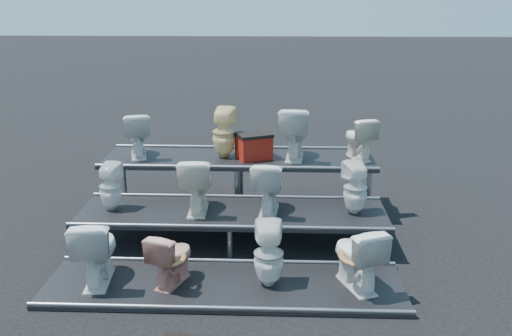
{
  "coord_description": "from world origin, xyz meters",
  "views": [
    {
      "loc": [
        0.62,
        -7.28,
        3.32
      ],
      "look_at": [
        0.32,
        0.1,
        1.05
      ],
      "focal_mm": 40.0,
      "sensor_mm": 36.0,
      "label": 1
    }
  ],
  "objects_px": {
    "toilet_0": "(96,250)",
    "toilet_11": "(359,138)",
    "toilet_2": "(269,254)",
    "toilet_5": "(197,184)",
    "toilet_8": "(137,134)",
    "red_crate": "(254,147)",
    "toilet_10": "(294,132)",
    "toilet_3": "(357,256)",
    "toilet_4": "(110,187)",
    "toilet_7": "(355,188)",
    "toilet_9": "(224,133)",
    "toilet_1": "(171,257)",
    "toilet_6": "(268,186)"
  },
  "relations": [
    {
      "from": "red_crate",
      "to": "toilet_3",
      "type": "bearing_deg",
      "value": -87.02
    },
    {
      "from": "toilet_2",
      "to": "toilet_0",
      "type": "bearing_deg",
      "value": -2.6
    },
    {
      "from": "toilet_10",
      "to": "red_crate",
      "type": "bearing_deg",
      "value": 10.29
    },
    {
      "from": "toilet_1",
      "to": "toilet_7",
      "type": "distance_m",
      "value": 2.65
    },
    {
      "from": "toilet_1",
      "to": "toilet_9",
      "type": "bearing_deg",
      "value": -77.61
    },
    {
      "from": "toilet_8",
      "to": "toilet_1",
      "type": "bearing_deg",
      "value": 95.13
    },
    {
      "from": "toilet_0",
      "to": "toilet_1",
      "type": "xyz_separation_m",
      "value": [
        0.88,
        0.0,
        -0.08
      ]
    },
    {
      "from": "toilet_9",
      "to": "toilet_11",
      "type": "bearing_deg",
      "value": -169.14
    },
    {
      "from": "toilet_10",
      "to": "red_crate",
      "type": "distance_m",
      "value": 0.67
    },
    {
      "from": "toilet_4",
      "to": "toilet_8",
      "type": "distance_m",
      "value": 1.37
    },
    {
      "from": "toilet_8",
      "to": "red_crate",
      "type": "bearing_deg",
      "value": 162.52
    },
    {
      "from": "toilet_1",
      "to": "toilet_10",
      "type": "xyz_separation_m",
      "value": [
        1.47,
        2.6,
        0.88
      ]
    },
    {
      "from": "toilet_9",
      "to": "red_crate",
      "type": "distance_m",
      "value": 0.52
    },
    {
      "from": "toilet_5",
      "to": "red_crate",
      "type": "distance_m",
      "value": 1.45
    },
    {
      "from": "toilet_2",
      "to": "toilet_5",
      "type": "height_order",
      "value": "toilet_5"
    },
    {
      "from": "toilet_8",
      "to": "red_crate",
      "type": "relative_size",
      "value": 1.44
    },
    {
      "from": "toilet_11",
      "to": "red_crate",
      "type": "distance_m",
      "value": 1.63
    },
    {
      "from": "toilet_8",
      "to": "toilet_10",
      "type": "relative_size",
      "value": 0.86
    },
    {
      "from": "toilet_2",
      "to": "toilet_5",
      "type": "bearing_deg",
      "value": -54.9
    },
    {
      "from": "toilet_5",
      "to": "toilet_11",
      "type": "bearing_deg",
      "value": -152.71
    },
    {
      "from": "toilet_6",
      "to": "toilet_7",
      "type": "relative_size",
      "value": 1.02
    },
    {
      "from": "toilet_3",
      "to": "toilet_9",
      "type": "bearing_deg",
      "value": -77.55
    },
    {
      "from": "red_crate",
      "to": "toilet_1",
      "type": "bearing_deg",
      "value": -132.48
    },
    {
      "from": "toilet_2",
      "to": "toilet_8",
      "type": "relative_size",
      "value": 1.1
    },
    {
      "from": "toilet_4",
      "to": "toilet_2",
      "type": "bearing_deg",
      "value": 159.74
    },
    {
      "from": "toilet_8",
      "to": "toilet_3",
      "type": "bearing_deg",
      "value": 124.66
    },
    {
      "from": "toilet_1",
      "to": "toilet_3",
      "type": "distance_m",
      "value": 2.14
    },
    {
      "from": "toilet_4",
      "to": "toilet_11",
      "type": "relative_size",
      "value": 1.0
    },
    {
      "from": "toilet_2",
      "to": "toilet_9",
      "type": "xyz_separation_m",
      "value": [
        -0.75,
        2.6,
        0.81
      ]
    },
    {
      "from": "toilet_4",
      "to": "toilet_7",
      "type": "xyz_separation_m",
      "value": [
        3.33,
        0.0,
        0.03
      ]
    },
    {
      "from": "toilet_9",
      "to": "toilet_10",
      "type": "distance_m",
      "value": 1.09
    },
    {
      "from": "toilet_1",
      "to": "toilet_6",
      "type": "xyz_separation_m",
      "value": [
        1.1,
        1.3,
        0.44
      ]
    },
    {
      "from": "toilet_0",
      "to": "toilet_1",
      "type": "relative_size",
      "value": 1.25
    },
    {
      "from": "toilet_8",
      "to": "toilet_11",
      "type": "distance_m",
      "value": 3.45
    },
    {
      "from": "toilet_1",
      "to": "toilet_4",
      "type": "relative_size",
      "value": 0.99
    },
    {
      "from": "red_crate",
      "to": "toilet_4",
      "type": "bearing_deg",
      "value": -171.04
    },
    {
      "from": "toilet_0",
      "to": "toilet_2",
      "type": "relative_size",
      "value": 1.05
    },
    {
      "from": "toilet_0",
      "to": "toilet_4",
      "type": "distance_m",
      "value": 1.35
    },
    {
      "from": "toilet_7",
      "to": "red_crate",
      "type": "xyz_separation_m",
      "value": [
        -1.42,
        1.24,
        0.22
      ]
    },
    {
      "from": "toilet_9",
      "to": "toilet_3",
      "type": "bearing_deg",
      "value": 134.99
    },
    {
      "from": "toilet_3",
      "to": "toilet_2",
      "type": "bearing_deg",
      "value": -21.69
    },
    {
      "from": "toilet_4",
      "to": "toilet_9",
      "type": "xyz_separation_m",
      "value": [
        1.44,
        1.3,
        0.46
      ]
    },
    {
      "from": "toilet_5",
      "to": "toilet_10",
      "type": "relative_size",
      "value": 0.95
    },
    {
      "from": "toilet_2",
      "to": "toilet_4",
      "type": "distance_m",
      "value": 2.57
    },
    {
      "from": "red_crate",
      "to": "toilet_10",
      "type": "bearing_deg",
      "value": -18.45
    },
    {
      "from": "toilet_3",
      "to": "toilet_0",
      "type": "bearing_deg",
      "value": -21.69
    },
    {
      "from": "toilet_7",
      "to": "toilet_4",
      "type": "bearing_deg",
      "value": -15.76
    },
    {
      "from": "red_crate",
      "to": "toilet_5",
      "type": "bearing_deg",
      "value": -144.23
    },
    {
      "from": "toilet_3",
      "to": "toilet_5",
      "type": "distance_m",
      "value": 2.43
    },
    {
      "from": "toilet_0",
      "to": "toilet_11",
      "type": "distance_m",
      "value": 4.3
    }
  ]
}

